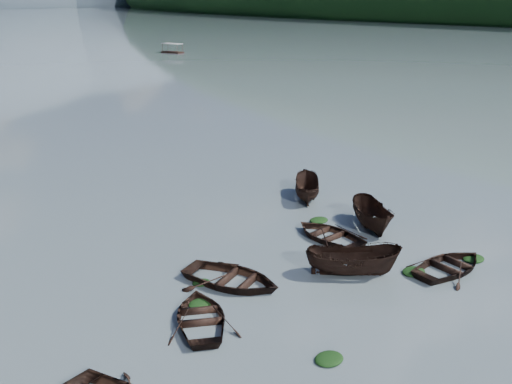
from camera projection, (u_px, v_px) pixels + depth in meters
ground_plane at (433, 315)px, 23.12m from camera, size 2400.00×2400.00×0.00m
haze_mtn_d at (79, 5)px, 885.88m from camera, size 520.00×520.00×220.00m
rowboat_1 at (202, 322)px, 22.65m from camera, size 4.42×4.95×0.85m
rowboat_2 at (352, 275)px, 26.51m from camera, size 4.47×4.06×1.70m
rowboat_3 at (329, 238)px, 30.47m from camera, size 3.34×4.45×0.88m
rowboat_4 at (450, 270)px, 26.93m from camera, size 4.25×3.06×0.87m
rowboat_5 at (372, 228)px, 31.87m from camera, size 3.68×4.72×1.73m
rowboat_6 at (232, 284)px, 25.64m from camera, size 5.03×5.65×0.97m
rowboat_8 at (306, 198)px, 36.56m from camera, size 3.83×4.14×1.59m
weed_clump_0 at (329, 360)px, 20.27m from camera, size 1.11×0.91×0.24m
weed_clump_1 at (327, 264)px, 27.53m from camera, size 1.00×0.80×0.22m
weed_clump_2 at (414, 273)px, 26.66m from camera, size 1.19×0.95×0.26m
weed_clump_3 at (384, 256)px, 28.41m from camera, size 0.94×0.80×0.21m
weed_clump_4 at (473, 260)px, 28.00m from camera, size 1.19×0.94×0.25m
weed_clump_5 at (201, 305)px, 23.91m from camera, size 1.09×0.88×0.23m
weed_clump_6 at (201, 283)px, 25.71m from camera, size 0.85×0.71×0.18m
weed_clump_7 at (319, 221)px, 32.80m from camera, size 1.16×0.92×0.25m
pontoon_right at (173, 53)px, 130.63m from camera, size 3.70×5.68×2.02m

